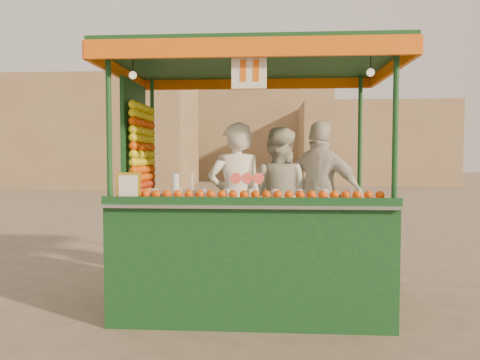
# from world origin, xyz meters

# --- Properties ---
(ground) EXTENTS (90.00, 90.00, 0.00)m
(ground) POSITION_xyz_m (0.00, 0.00, 0.00)
(ground) COLOR brown
(ground) RESTS_ON ground
(building_left) EXTENTS (10.00, 6.00, 6.00)m
(building_left) POSITION_xyz_m (-9.00, 20.00, 3.00)
(building_left) COLOR #9B8458
(building_left) RESTS_ON ground
(building_right) EXTENTS (9.00, 6.00, 5.00)m
(building_right) POSITION_xyz_m (7.00, 24.00, 2.50)
(building_right) COLOR #9B8458
(building_right) RESTS_ON ground
(building_center) EXTENTS (14.00, 7.00, 7.00)m
(building_center) POSITION_xyz_m (-2.00, 30.00, 3.50)
(building_center) COLOR #9B8458
(building_center) RESTS_ON ground
(juice_cart) EXTENTS (3.14, 2.04, 2.86)m
(juice_cart) POSITION_xyz_m (0.16, -0.36, 0.92)
(juice_cart) COLOR #0F381E
(juice_cart) RESTS_ON ground
(vendor_left) EXTENTS (0.74, 0.60, 1.77)m
(vendor_left) POSITION_xyz_m (0.05, -0.28, 1.22)
(vendor_left) COLOR silver
(vendor_left) RESTS_ON ground
(vendor_middle) EXTENTS (1.02, 0.91, 1.74)m
(vendor_middle) POSITION_xyz_m (0.55, 0.20, 1.20)
(vendor_middle) COLOR beige
(vendor_middle) RESTS_ON ground
(vendor_right) EXTENTS (1.16, 0.89, 1.83)m
(vendor_right) POSITION_xyz_m (1.07, 0.15, 1.25)
(vendor_right) COLOR silver
(vendor_right) RESTS_ON ground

